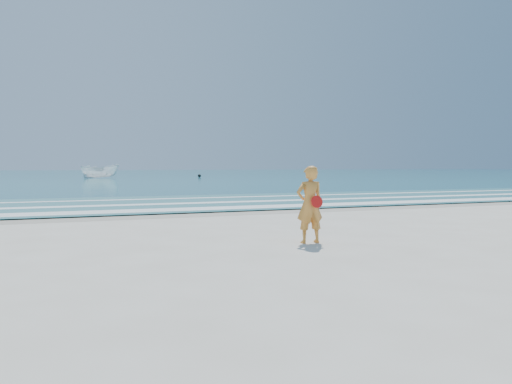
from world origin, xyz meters
name	(u,v)px	position (x,y,z in m)	size (l,w,h in m)	color
ground	(326,256)	(0.00, 0.00, 0.00)	(400.00, 400.00, 0.00)	silver
wet_sand	(198,213)	(0.00, 9.00, 0.00)	(400.00, 2.40, 0.00)	#B2A893
ocean	(79,174)	(0.00, 105.00, 0.02)	(400.00, 190.00, 0.04)	#19727F
shallow	(168,203)	(0.00, 14.00, 0.04)	(400.00, 10.00, 0.01)	#59B7AD
foam_near	(189,209)	(0.00, 10.30, 0.05)	(400.00, 1.40, 0.01)	white
foam_mid	(172,204)	(0.00, 13.20, 0.05)	(400.00, 0.90, 0.01)	white
foam_far	(157,199)	(0.00, 16.50, 0.05)	(400.00, 0.60, 0.01)	white
boat	(100,171)	(0.89, 61.22, 0.97)	(1.82, 4.84, 1.87)	white
buoy	(199,176)	(14.60, 61.64, 0.27)	(0.46, 0.46, 0.46)	black
woman	(310,205)	(0.48, 1.56, 0.84)	(0.63, 0.44, 1.68)	orange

